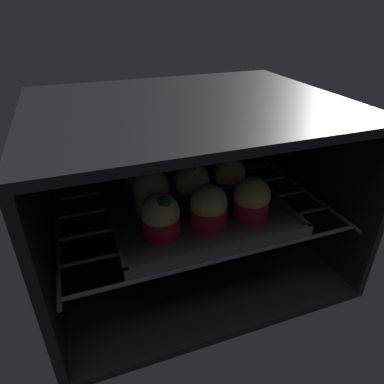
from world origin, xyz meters
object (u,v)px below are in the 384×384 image
(muffin_row0_col0, at_px, (160,216))
(muffin_row0_col2, at_px, (252,199))
(baking_tray, at_px, (192,203))
(muffin_row1_col1, at_px, (193,184))
(muffin_row2_col1, at_px, (178,167))
(muffin_row2_col2, at_px, (213,162))
(muffin_row1_col2, at_px, (229,177))
(muffin_row1_col0, at_px, (151,191))
(muffin_row2_col0, at_px, (139,175))
(muffin_row0_col1, at_px, (209,207))

(muffin_row0_col0, xyz_separation_m, muffin_row0_col2, (0.18, -0.00, -0.00))
(baking_tray, xyz_separation_m, muffin_row1_col1, (0.00, -0.00, 0.05))
(muffin_row0_col0, relative_size, muffin_row1_col1, 0.98)
(muffin_row0_col0, bearing_deg, muffin_row0_col2, -0.79)
(muffin_row2_col1, bearing_deg, muffin_row2_col2, -2.53)
(muffin_row1_col2, height_order, muffin_row2_col2, same)
(muffin_row0_col0, height_order, muffin_row2_col2, same)
(muffin_row1_col0, bearing_deg, muffin_row2_col1, 46.09)
(muffin_row0_col2, relative_size, muffin_row2_col0, 1.03)
(muffin_row0_col0, bearing_deg, muffin_row0_col1, -1.08)
(muffin_row0_col0, distance_m, muffin_row1_col1, 0.13)
(muffin_row0_col1, distance_m, muffin_row0_col2, 0.09)
(baking_tray, relative_size, muffin_row0_col1, 4.16)
(muffin_row0_col0, height_order, muffin_row0_col2, muffin_row0_col0)
(muffin_row1_col0, height_order, muffin_row2_col2, muffin_row1_col0)
(muffin_row0_col2, bearing_deg, muffin_row2_col1, 116.06)
(muffin_row0_col1, bearing_deg, muffin_row0_col0, 178.92)
(muffin_row0_col2, relative_size, muffin_row2_col1, 0.97)
(muffin_row0_col0, relative_size, muffin_row1_col2, 1.00)
(muffin_row0_col0, bearing_deg, muffin_row2_col1, 63.16)
(muffin_row2_col0, bearing_deg, muffin_row1_col0, -86.05)
(muffin_row0_col0, xyz_separation_m, muffin_row2_col1, (0.09, 0.18, 0.00))
(muffin_row1_col2, xyz_separation_m, muffin_row2_col0, (-0.18, 0.08, -0.00))
(baking_tray, bearing_deg, muffin_row1_col0, 178.02)
(baking_tray, relative_size, muffin_row1_col0, 4.06)
(muffin_row1_col2, distance_m, muffin_row2_col1, 0.12)
(muffin_row2_col0, bearing_deg, baking_tray, -44.05)
(baking_tray, xyz_separation_m, muffin_row0_col2, (0.09, -0.09, 0.04))
(muffin_row1_col0, xyz_separation_m, muffin_row1_col2, (0.17, 0.00, -0.00))
(muffin_row2_col2, bearing_deg, baking_tray, -134.09)
(baking_tray, bearing_deg, muffin_row2_col2, 45.91)
(muffin_row0_col1, relative_size, muffin_row1_col2, 0.99)
(muffin_row1_col2, distance_m, muffin_row2_col2, 0.08)
(muffin_row2_col0, bearing_deg, muffin_row2_col2, -0.24)
(muffin_row0_col2, bearing_deg, muffin_row2_col2, 91.13)
(baking_tray, height_order, muffin_row0_col1, muffin_row0_col1)
(muffin_row2_col0, relative_size, muffin_row2_col2, 0.95)
(baking_tray, relative_size, muffin_row2_col0, 4.35)
(muffin_row0_col0, xyz_separation_m, muffin_row1_col0, (0.01, 0.09, 0.00))
(baking_tray, xyz_separation_m, muffin_row1_col2, (0.08, 0.00, 0.04))
(muffin_row0_col1, height_order, muffin_row2_col2, same)
(muffin_row1_col1, bearing_deg, muffin_row2_col2, 46.55)
(muffin_row1_col1, bearing_deg, muffin_row0_col1, -90.40)
(baking_tray, relative_size, muffin_row1_col1, 4.04)
(muffin_row0_col0, height_order, muffin_row1_col0, muffin_row1_col0)
(muffin_row0_col1, bearing_deg, baking_tray, 90.76)
(muffin_row1_col0, bearing_deg, muffin_row0_col1, -46.79)
(muffin_row0_col1, relative_size, muffin_row0_col2, 1.02)
(muffin_row2_col0, bearing_deg, muffin_row2_col1, 1.90)
(muffin_row0_col2, bearing_deg, muffin_row1_col0, 151.87)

